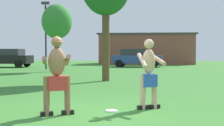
% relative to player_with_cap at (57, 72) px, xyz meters
% --- Properties ---
extents(ground_plane, '(80.00, 80.00, 0.00)m').
position_rel_player_with_cap_xyz_m(ground_plane, '(0.59, 0.07, -0.91)').
color(ground_plane, '#38752D').
extents(player_with_cap, '(0.72, 0.77, 1.66)m').
position_rel_player_with_cap_xyz_m(player_with_cap, '(0.00, 0.00, 0.00)').
color(player_with_cap, black).
rests_on(player_with_cap, ground_plane).
extents(player_in_blue, '(0.66, 0.72, 1.62)m').
position_rel_player_with_cap_xyz_m(player_in_blue, '(1.94, 0.87, -0.06)').
color(player_in_blue, black).
rests_on(player_in_blue, ground_plane).
extents(frisbee, '(0.28, 0.28, 0.03)m').
position_rel_player_with_cap_xyz_m(frisbee, '(1.10, 0.50, -0.90)').
color(frisbee, white).
rests_on(frisbee, ground_plane).
extents(car_black_near_post, '(4.37, 2.16, 1.58)m').
position_rel_player_with_cap_xyz_m(car_black_near_post, '(-9.52, 19.45, -0.08)').
color(car_black_near_post, black).
rests_on(car_black_near_post, ground_plane).
extents(car_blue_mid_lot, '(4.48, 2.42, 1.58)m').
position_rel_player_with_cap_xyz_m(car_blue_mid_lot, '(1.69, 20.95, -0.08)').
color(car_blue_mid_lot, '#2D478C').
rests_on(car_blue_mid_lot, ground_plane).
extents(lamp_post, '(0.60, 0.24, 5.11)m').
position_rel_player_with_cap_xyz_m(lamp_post, '(-5.22, 16.64, 2.28)').
color(lamp_post, black).
rests_on(lamp_post, ground_plane).
extents(outbuilding_behind_lot, '(10.37, 5.15, 3.30)m').
position_rel_player_with_cap_xyz_m(outbuilding_behind_lot, '(2.70, 28.04, 0.75)').
color(outbuilding_behind_lot, brown).
rests_on(outbuilding_behind_lot, ground_plane).
extents(tree_near_building, '(2.05, 2.05, 4.56)m').
position_rel_player_with_cap_xyz_m(tree_near_building, '(-3.71, 14.19, 2.40)').
color(tree_near_building, brown).
rests_on(tree_near_building, ground_plane).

